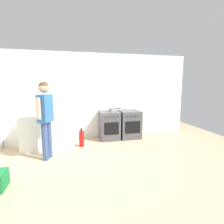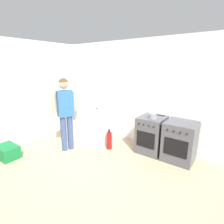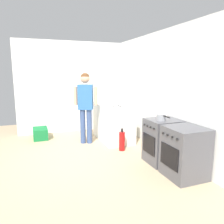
# 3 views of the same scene
# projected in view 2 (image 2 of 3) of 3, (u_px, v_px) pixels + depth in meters

# --- Properties ---
(ground_plane) EXTENTS (8.00, 8.00, 0.00)m
(ground_plane) POSITION_uv_depth(u_px,v_px,m) (95.00, 179.00, 3.15)
(ground_plane) COLOR tan
(back_wall) EXTENTS (6.00, 0.10, 2.60)m
(back_wall) POSITION_uv_depth(u_px,v_px,m) (146.00, 94.00, 4.33)
(back_wall) COLOR white
(back_wall) RESTS_ON ground
(side_wall_left) EXTENTS (0.10, 3.10, 2.60)m
(side_wall_left) POSITION_uv_depth(u_px,v_px,m) (30.00, 92.00, 4.60)
(side_wall_left) COLOR white
(side_wall_left) RESTS_ON ground
(counter_unit) EXTENTS (1.30, 0.70, 0.90)m
(counter_unit) POSITION_uv_depth(u_px,v_px,m) (87.00, 124.00, 4.74)
(counter_unit) COLOR silver
(counter_unit) RESTS_ON ground
(oven_left) EXTENTS (0.57, 0.62, 0.85)m
(oven_left) POSITION_uv_depth(u_px,v_px,m) (151.00, 134.00, 4.07)
(oven_left) COLOR #4C4C51
(oven_left) RESTS_ON ground
(oven_right) EXTENTS (0.62, 0.62, 0.85)m
(oven_right) POSITION_uv_depth(u_px,v_px,m) (180.00, 141.00, 3.70)
(oven_right) COLOR #4C4C51
(oven_right) RESTS_ON ground
(pot) EXTENTS (0.35, 0.17, 0.12)m
(pot) POSITION_uv_depth(u_px,v_px,m) (153.00, 116.00, 3.84)
(pot) COLOR gray
(pot) RESTS_ON oven_left
(knife_bread) EXTENTS (0.32, 0.19, 0.01)m
(knife_bread) POSITION_uv_depth(u_px,v_px,m) (91.00, 106.00, 4.73)
(knife_bread) COLOR silver
(knife_bread) RESTS_ON counter_unit
(knife_chef) EXTENTS (0.29, 0.16, 0.01)m
(knife_chef) POSITION_uv_depth(u_px,v_px,m) (93.00, 109.00, 4.46)
(knife_chef) COLOR silver
(knife_chef) RESTS_ON counter_unit
(knife_carving) EXTENTS (0.33, 0.06, 0.01)m
(knife_carving) POSITION_uv_depth(u_px,v_px,m) (94.00, 108.00, 4.57)
(knife_carving) COLOR silver
(knife_carving) RESTS_ON counter_unit
(person) EXTENTS (0.32, 0.53, 1.72)m
(person) POSITION_uv_depth(u_px,v_px,m) (65.00, 108.00, 4.00)
(person) COLOR #384C7A
(person) RESTS_ON ground
(fire_extinguisher) EXTENTS (0.13, 0.13, 0.50)m
(fire_extinguisher) POSITION_uv_depth(u_px,v_px,m) (109.00, 140.00, 4.25)
(fire_extinguisher) COLOR red
(fire_extinguisher) RESTS_ON ground
(recycling_crate_lower) EXTENTS (0.52, 0.36, 0.28)m
(recycling_crate_lower) POSITION_uv_depth(u_px,v_px,m) (7.00, 152.00, 3.86)
(recycling_crate_lower) COLOR #197238
(recycling_crate_lower) RESTS_ON ground
(larder_cabinet) EXTENTS (0.48, 0.44, 2.00)m
(larder_cabinet) POSITION_uv_depth(u_px,v_px,m) (75.00, 97.00, 5.51)
(larder_cabinet) COLOR silver
(larder_cabinet) RESTS_ON ground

